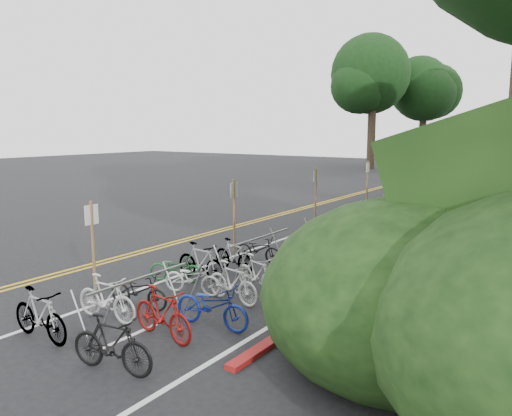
# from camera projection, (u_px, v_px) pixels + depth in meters

# --- Properties ---
(ground) EXTENTS (120.00, 120.00, 0.00)m
(ground) POSITION_uv_depth(u_px,v_px,m) (106.00, 285.00, 13.49)
(ground) COLOR black
(ground) RESTS_ON ground
(road_markings) EXTENTS (7.47, 80.00, 0.01)m
(road_markings) POSITION_uv_depth(u_px,v_px,m) (306.00, 227.00, 21.39)
(road_markings) COLOR gold
(road_markings) RESTS_ON ground
(red_curb) EXTENTS (0.25, 28.00, 0.10)m
(red_curb) POSITION_uv_depth(u_px,v_px,m) (439.00, 232.00, 20.12)
(red_curb) COLOR maroon
(red_curb) RESTS_ON ground
(bike_rack_front) EXTENTS (1.18, 2.62, 1.24)m
(bike_rack_front) POSITION_uv_depth(u_px,v_px,m) (141.00, 295.00, 10.06)
(bike_rack_front) COLOR gray
(bike_rack_front) RESTS_ON ground
(bike_racks_rest) EXTENTS (1.14, 23.00, 1.17)m
(bike_racks_rest) POSITION_uv_depth(u_px,v_px,m) (384.00, 204.00, 22.31)
(bike_racks_rest) COLOR gray
(bike_racks_rest) RESTS_ON ground
(signpost_near) EXTENTS (0.08, 0.40, 2.42)m
(signpost_near) POSITION_uv_depth(u_px,v_px,m) (93.00, 242.00, 12.51)
(signpost_near) COLOR brown
(signpost_near) RESTS_ON ground
(signposts_rest) EXTENTS (0.08, 18.40, 2.50)m
(signposts_rest) POSITION_uv_depth(u_px,v_px,m) (344.00, 186.00, 24.37)
(signposts_rest) COLOR brown
(signposts_rest) RESTS_ON ground
(bike_front) EXTENTS (1.07, 1.56, 0.78)m
(bike_front) POSITION_uv_depth(u_px,v_px,m) (175.00, 268.00, 13.79)
(bike_front) COLOR #144C1E
(bike_front) RESTS_ON ground
(bike_valet) EXTENTS (3.27, 9.35, 1.07)m
(bike_valet) POSITION_uv_depth(u_px,v_px,m) (203.00, 282.00, 12.19)
(bike_valet) COLOR slate
(bike_valet) RESTS_ON ground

